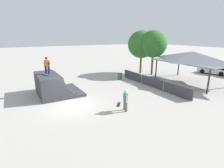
{
  "coord_description": "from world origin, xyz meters",
  "views": [
    {
      "loc": [
        13.09,
        -3.74,
        5.51
      ],
      "look_at": [
        -0.45,
        4.12,
        1.11
      ],
      "focal_mm": 28.0,
      "sensor_mm": 36.0,
      "label": 1
    }
  ],
  "objects_px": {
    "tree_beside_pavilion": "(142,44)",
    "skater_on_deck": "(47,64)",
    "skateboard_on_ground": "(119,104)",
    "parked_car_white": "(214,70)",
    "trash_bin": "(120,76)",
    "skateboard_on_deck": "(47,75)",
    "tree_far_back": "(153,44)",
    "bystander_walking": "(125,99)"
  },
  "relations": [
    {
      "from": "skater_on_deck",
      "to": "tree_beside_pavilion",
      "type": "bearing_deg",
      "value": 64.36
    },
    {
      "from": "bystander_walking",
      "to": "tree_far_back",
      "type": "xyz_separation_m",
      "value": [
        -8.44,
        10.35,
        3.41
      ]
    },
    {
      "from": "bystander_walking",
      "to": "trash_bin",
      "type": "distance_m",
      "value": 9.57
    },
    {
      "from": "bystander_walking",
      "to": "skateboard_on_ground",
      "type": "distance_m",
      "value": 1.49
    },
    {
      "from": "bystander_walking",
      "to": "trash_bin",
      "type": "xyz_separation_m",
      "value": [
        -8.27,
        4.8,
        -0.48
      ]
    },
    {
      "from": "skater_on_deck",
      "to": "skateboard_on_deck",
      "type": "distance_m",
      "value": 1.05
    },
    {
      "from": "skateboard_on_ground",
      "to": "tree_beside_pavilion",
      "type": "height_order",
      "value": "tree_beside_pavilion"
    },
    {
      "from": "skater_on_deck",
      "to": "skateboard_on_deck",
      "type": "height_order",
      "value": "skater_on_deck"
    },
    {
      "from": "skateboard_on_deck",
      "to": "trash_bin",
      "type": "xyz_separation_m",
      "value": [
        -2.12,
        9.16,
        -1.65
      ]
    },
    {
      "from": "skater_on_deck",
      "to": "tree_far_back",
      "type": "relative_size",
      "value": 0.26
    },
    {
      "from": "skateboard_on_deck",
      "to": "parked_car_white",
      "type": "relative_size",
      "value": 0.2
    },
    {
      "from": "skateboard_on_ground",
      "to": "parked_car_white",
      "type": "distance_m",
      "value": 18.53
    },
    {
      "from": "tree_far_back",
      "to": "parked_car_white",
      "type": "xyz_separation_m",
      "value": [
        4.23,
        8.12,
        -3.71
      ]
    },
    {
      "from": "skater_on_deck",
      "to": "skateboard_on_ground",
      "type": "bearing_deg",
      "value": -1.39
    },
    {
      "from": "skateboard_on_deck",
      "to": "skateboard_on_ground",
      "type": "relative_size",
      "value": 1.11
    },
    {
      "from": "parked_car_white",
      "to": "tree_far_back",
      "type": "bearing_deg",
      "value": -128.57
    },
    {
      "from": "tree_beside_pavilion",
      "to": "trash_bin",
      "type": "relative_size",
      "value": 7.28
    },
    {
      "from": "trash_bin",
      "to": "bystander_walking",
      "type": "bearing_deg",
      "value": -30.14
    },
    {
      "from": "trash_bin",
      "to": "parked_car_white",
      "type": "height_order",
      "value": "parked_car_white"
    },
    {
      "from": "skater_on_deck",
      "to": "trash_bin",
      "type": "xyz_separation_m",
      "value": [
        -1.53,
        8.96,
        -2.5
      ]
    },
    {
      "from": "tree_beside_pavilion",
      "to": "tree_far_back",
      "type": "xyz_separation_m",
      "value": [
        1.78,
        0.62,
        0.11
      ]
    },
    {
      "from": "tree_far_back",
      "to": "skateboard_on_deck",
      "type": "bearing_deg",
      "value": -81.19
    },
    {
      "from": "tree_beside_pavilion",
      "to": "tree_far_back",
      "type": "distance_m",
      "value": 1.88
    },
    {
      "from": "skateboard_on_deck",
      "to": "tree_far_back",
      "type": "height_order",
      "value": "tree_far_back"
    },
    {
      "from": "bystander_walking",
      "to": "tree_far_back",
      "type": "relative_size",
      "value": 0.26
    },
    {
      "from": "skateboard_on_ground",
      "to": "trash_bin",
      "type": "distance_m",
      "value": 8.43
    },
    {
      "from": "trash_bin",
      "to": "skater_on_deck",
      "type": "bearing_deg",
      "value": -80.32
    },
    {
      "from": "trash_bin",
      "to": "skateboard_on_ground",
      "type": "bearing_deg",
      "value": -33.09
    },
    {
      "from": "skater_on_deck",
      "to": "trash_bin",
      "type": "distance_m",
      "value": 9.43
    },
    {
      "from": "tree_beside_pavilion",
      "to": "skateboard_on_ground",
      "type": "bearing_deg",
      "value": -46.65
    },
    {
      "from": "tree_beside_pavilion",
      "to": "trash_bin",
      "type": "xyz_separation_m",
      "value": [
        1.94,
        -4.93,
        -3.78
      ]
    },
    {
      "from": "bystander_walking",
      "to": "parked_car_white",
      "type": "bearing_deg",
      "value": -61.36
    },
    {
      "from": "tree_beside_pavilion",
      "to": "parked_car_white",
      "type": "height_order",
      "value": "tree_beside_pavilion"
    },
    {
      "from": "skateboard_on_deck",
      "to": "skateboard_on_ground",
      "type": "height_order",
      "value": "skateboard_on_deck"
    },
    {
      "from": "tree_beside_pavilion",
      "to": "trash_bin",
      "type": "distance_m",
      "value": 6.51
    },
    {
      "from": "trash_bin",
      "to": "parked_car_white",
      "type": "relative_size",
      "value": 0.19
    },
    {
      "from": "tree_far_back",
      "to": "trash_bin",
      "type": "relative_size",
      "value": 7.29
    },
    {
      "from": "skater_on_deck",
      "to": "tree_beside_pavilion",
      "type": "distance_m",
      "value": 14.38
    },
    {
      "from": "tree_beside_pavilion",
      "to": "skater_on_deck",
      "type": "bearing_deg",
      "value": -75.98
    },
    {
      "from": "skateboard_on_deck",
      "to": "trash_bin",
      "type": "bearing_deg",
      "value": 86.73
    },
    {
      "from": "skater_on_deck",
      "to": "skateboard_on_ground",
      "type": "relative_size",
      "value": 2.04
    },
    {
      "from": "tree_beside_pavilion",
      "to": "parked_car_white",
      "type": "relative_size",
      "value": 1.41
    }
  ]
}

